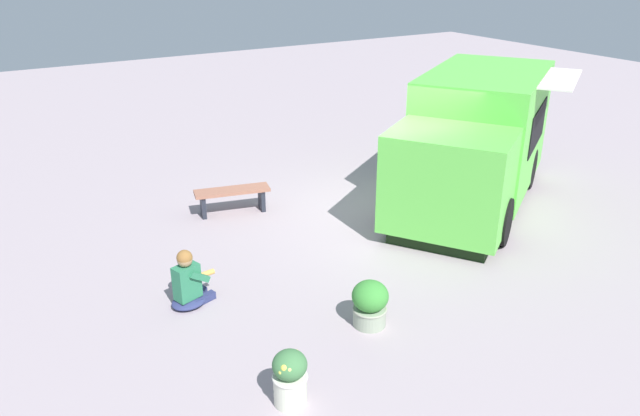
% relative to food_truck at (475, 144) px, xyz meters
% --- Properties ---
extents(ground_plane, '(40.00, 40.00, 0.00)m').
position_rel_food_truck_xyz_m(ground_plane, '(0.31, 1.95, -1.21)').
color(ground_plane, '#A3939A').
extents(food_truck, '(4.61, 5.51, 2.54)m').
position_rel_food_truck_xyz_m(food_truck, '(0.00, 0.00, 0.00)').
color(food_truck, '#60CD49').
rests_on(food_truck, ground_plane).
extents(person_customer, '(0.57, 0.77, 0.90)m').
position_rel_food_truck_xyz_m(person_customer, '(-0.84, 6.31, -0.85)').
color(person_customer, navy).
rests_on(person_customer, ground_plane).
extents(planter_flowering_near, '(0.50, 0.50, 0.67)m').
position_rel_food_truck_xyz_m(planter_flowering_near, '(-2.61, 4.38, -0.86)').
color(planter_flowering_near, '#929F88').
rests_on(planter_flowering_near, ground_plane).
extents(planter_flowering_far, '(0.41, 0.41, 0.70)m').
position_rel_food_truck_xyz_m(planter_flowering_far, '(-3.43, 6.07, -0.85)').
color(planter_flowering_far, beige).
rests_on(planter_flowering_far, ground_plane).
extents(plaza_bench, '(0.73, 1.50, 0.49)m').
position_rel_food_truck_xyz_m(plaza_bench, '(1.92, 4.42, -0.84)').
color(plaza_bench, '#98614C').
rests_on(plaza_bench, ground_plane).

